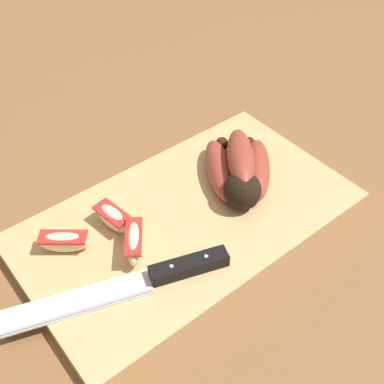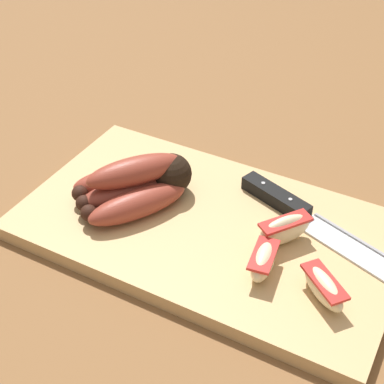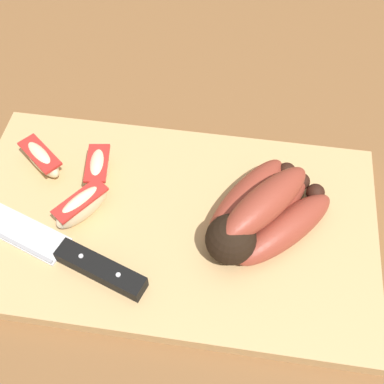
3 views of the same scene
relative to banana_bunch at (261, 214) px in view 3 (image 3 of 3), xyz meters
name	(u,v)px [view 3 (image 3 of 3)]	position (x,y,z in m)	size (l,w,h in m)	color
ground_plane	(182,225)	(-0.09, 0.00, -0.04)	(6.00, 6.00, 0.00)	brown
cutting_board	(169,223)	(-0.10, -0.01, -0.03)	(0.46, 0.26, 0.02)	tan
banana_bunch	(261,214)	(0.00, 0.00, 0.00)	(0.15, 0.16, 0.07)	black
chefs_knife	(63,251)	(-0.20, -0.06, -0.02)	(0.27, 0.12, 0.02)	silver
apple_wedge_near	(98,168)	(-0.19, 0.04, -0.01)	(0.03, 0.06, 0.03)	beige
apple_wedge_middle	(41,158)	(-0.26, 0.05, -0.01)	(0.07, 0.06, 0.03)	beige
apple_wedge_far	(82,206)	(-0.19, -0.02, 0.00)	(0.06, 0.07, 0.04)	beige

